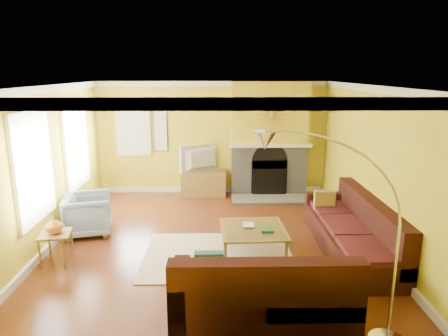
{
  "coord_description": "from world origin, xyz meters",
  "views": [
    {
      "loc": [
        0.1,
        -6.57,
        2.93
      ],
      "look_at": [
        0.23,
        0.4,
        1.23
      ],
      "focal_mm": 32.0,
      "sensor_mm": 36.0,
      "label": 1
    }
  ],
  "objects_px": {
    "media_console": "(204,183)",
    "sectional_sofa": "(285,236)",
    "arc_lamp": "(336,246)",
    "side_table": "(56,248)",
    "armchair": "(88,214)",
    "coffee_table": "(253,240)"
  },
  "relations": [
    {
      "from": "media_console",
      "to": "sectional_sofa",
      "type": "bearing_deg",
      "value": -68.94
    },
    {
      "from": "media_console",
      "to": "side_table",
      "type": "distance_m",
      "value": 4.12
    },
    {
      "from": "coffee_table",
      "to": "armchair",
      "type": "height_order",
      "value": "armchair"
    },
    {
      "from": "coffee_table",
      "to": "armchair",
      "type": "bearing_deg",
      "value": 164.86
    },
    {
      "from": "side_table",
      "to": "arc_lamp",
      "type": "height_order",
      "value": "arc_lamp"
    },
    {
      "from": "sectional_sofa",
      "to": "side_table",
      "type": "xyz_separation_m",
      "value": [
        -3.55,
        0.07,
        -0.2
      ]
    },
    {
      "from": "sectional_sofa",
      "to": "armchair",
      "type": "xyz_separation_m",
      "value": [
        -3.41,
        1.24,
        -0.07
      ]
    },
    {
      "from": "sectional_sofa",
      "to": "armchair",
      "type": "height_order",
      "value": "sectional_sofa"
    },
    {
      "from": "sectional_sofa",
      "to": "arc_lamp",
      "type": "xyz_separation_m",
      "value": [
        0.17,
        -1.93,
        0.73
      ]
    },
    {
      "from": "sectional_sofa",
      "to": "media_console",
      "type": "height_order",
      "value": "sectional_sofa"
    },
    {
      "from": "coffee_table",
      "to": "side_table",
      "type": "relative_size",
      "value": 2.09
    },
    {
      "from": "media_console",
      "to": "arc_lamp",
      "type": "bearing_deg",
      "value": -74.33
    },
    {
      "from": "media_console",
      "to": "side_table",
      "type": "bearing_deg",
      "value": -121.89
    },
    {
      "from": "sectional_sofa",
      "to": "coffee_table",
      "type": "distance_m",
      "value": 0.68
    },
    {
      "from": "coffee_table",
      "to": "armchair",
      "type": "xyz_separation_m",
      "value": [
        -2.96,
        0.8,
        0.17
      ]
    },
    {
      "from": "sectional_sofa",
      "to": "coffee_table",
      "type": "xyz_separation_m",
      "value": [
        -0.45,
        0.44,
        -0.24
      ]
    },
    {
      "from": "coffee_table",
      "to": "media_console",
      "type": "xyz_separation_m",
      "value": [
        -0.92,
        3.13,
        0.08
      ]
    },
    {
      "from": "coffee_table",
      "to": "side_table",
      "type": "height_order",
      "value": "side_table"
    },
    {
      "from": "side_table",
      "to": "arc_lamp",
      "type": "distance_m",
      "value": 4.32
    },
    {
      "from": "armchair",
      "to": "side_table",
      "type": "height_order",
      "value": "armchair"
    },
    {
      "from": "coffee_table",
      "to": "arc_lamp",
      "type": "xyz_separation_m",
      "value": [
        0.62,
        -2.37,
        0.97
      ]
    },
    {
      "from": "sectional_sofa",
      "to": "arc_lamp",
      "type": "bearing_deg",
      "value": -85.01
    }
  ]
}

